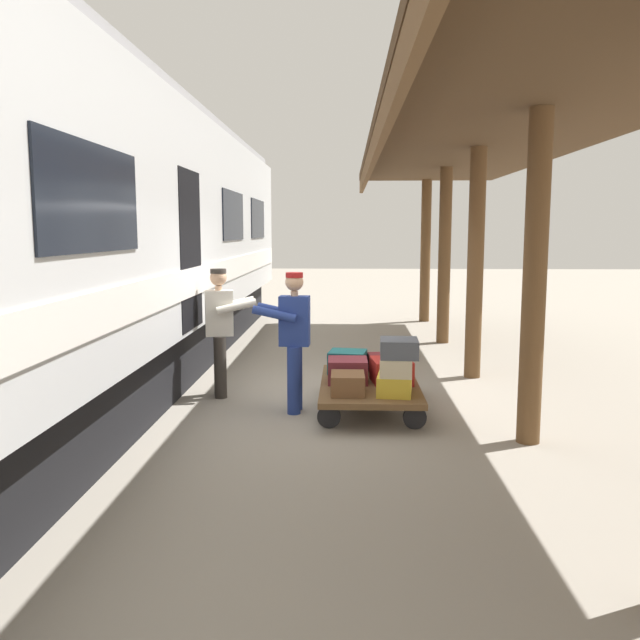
{
  "coord_description": "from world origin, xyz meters",
  "views": [
    {
      "loc": [
        -0.05,
        8.35,
        2.2
      ],
      "look_at": [
        0.26,
        0.6,
        1.15
      ],
      "focal_mm": 37.24,
      "sensor_mm": 36.0,
      "label": 1
    }
  ],
  "objects": [
    {
      "name": "porter_by_door",
      "position": [
        1.6,
        -0.26,
        0.93
      ],
      "size": [
        0.72,
        0.53,
        1.7
      ],
      "color": "#332D28",
      "rests_on": "ground_plane"
    },
    {
      "name": "suitcase_slate_roller",
      "position": [
        -0.66,
        0.86,
        0.87
      ],
      "size": [
        0.45,
        0.49,
        0.21
      ],
      "primitive_type": "cube",
      "rotation": [
        0.0,
        0.0,
        -0.04
      ],
      "color": "#4C515B",
      "rests_on": "suitcase_cream_canvas"
    },
    {
      "name": "train_car",
      "position": [
        3.41,
        0.0,
        2.06
      ],
      "size": [
        3.02,
        18.37,
        4.0
      ],
      "color": "silver",
      "rests_on": "ground_plane"
    },
    {
      "name": "suitcase_teal_softside",
      "position": [
        -0.07,
        -0.28,
        0.48
      ],
      "size": [
        0.53,
        0.51,
        0.29
      ],
      "primitive_type": "cube",
      "rotation": [
        0.0,
        0.0,
        -0.15
      ],
      "color": "#1E666B",
      "rests_on": "luggage_cart"
    },
    {
      "name": "luggage_cart",
      "position": [
        -0.34,
        0.3,
        0.29
      ],
      "size": [
        1.22,
        2.1,
        0.33
      ],
      "color": "brown",
      "rests_on": "ground_plane"
    },
    {
      "name": "suitcase_maroon_trunk",
      "position": [
        -0.61,
        -0.28,
        0.45
      ],
      "size": [
        0.55,
        0.54,
        0.23
      ],
      "primitive_type": "cube",
      "rotation": [
        0.0,
        0.0,
        0.12
      ],
      "color": "maroon",
      "rests_on": "luggage_cart"
    },
    {
      "name": "suitcase_red_plastic",
      "position": [
        -0.61,
        0.3,
        0.48
      ],
      "size": [
        0.53,
        0.6,
        0.29
      ],
      "primitive_type": "cube",
      "rotation": [
        0.0,
        0.0,
        0.12
      ],
      "color": "#AD231E",
      "rests_on": "luggage_cart"
    },
    {
      "name": "suitcase_burgundy_valise",
      "position": [
        -0.07,
        0.3,
        0.48
      ],
      "size": [
        0.49,
        0.49,
        0.29
      ],
      "primitive_type": "cube",
      "rotation": [
        0.0,
        0.0,
        0.01
      ],
      "color": "maroon",
      "rests_on": "luggage_cart"
    },
    {
      "name": "porter_in_overalls",
      "position": [
        0.59,
        0.47,
        0.93
      ],
      "size": [
        0.68,
        0.45,
        1.7
      ],
      "color": "navy",
      "rests_on": "ground_plane"
    },
    {
      "name": "ground_plane",
      "position": [
        0.0,
        0.0,
        0.0
      ],
      "size": [
        60.0,
        60.0,
        0.0
      ],
      "primitive_type": "plane",
      "color": "gray"
    },
    {
      "name": "suitcase_brown_leather",
      "position": [
        -0.07,
        0.88,
        0.45
      ],
      "size": [
        0.39,
        0.48,
        0.23
      ],
      "primitive_type": "cube",
      "rotation": [
        0.0,
        0.0,
        0.01
      ],
      "color": "brown",
      "rests_on": "luggage_cart"
    },
    {
      "name": "suitcase_yellow_case",
      "position": [
        -0.61,
        0.88,
        0.45
      ],
      "size": [
        0.45,
        0.58,
        0.23
      ],
      "primitive_type": "cube",
      "rotation": [
        0.0,
        0.0,
        -0.12
      ],
      "color": "gold",
      "rests_on": "luggage_cart"
    },
    {
      "name": "platform_canopy",
      "position": [
        -1.9,
        0.0,
        3.26
      ],
      "size": [
        3.2,
        16.34,
        3.56
      ],
      "color": "brown",
      "rests_on": "ground_plane"
    },
    {
      "name": "suitcase_cream_canvas",
      "position": [
        -0.63,
        0.89,
        0.66
      ],
      "size": [
        0.41,
        0.54,
        0.2
      ],
      "primitive_type": "cube",
      "rotation": [
        0.0,
        0.0,
        -0.1
      ],
      "color": "beige",
      "rests_on": "suitcase_yellow_case"
    }
  ]
}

